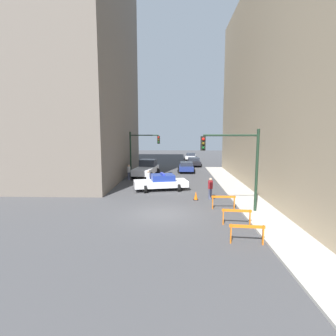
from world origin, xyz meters
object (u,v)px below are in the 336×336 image
Objects in this scene: traffic_light_near at (238,158)px; white_truck at (146,168)px; parked_car_near at (186,167)px; pedestrian_crossing at (148,179)px; pedestrian_corner at (129,172)px; police_car at (161,182)px; pedestrian_sidewalk at (210,188)px; barrier_mid at (237,214)px; parked_car_far at (191,156)px; traffic_light_far at (140,148)px; parked_car_mid at (194,162)px; barrier_back at (223,200)px; traffic_cone at (196,196)px; barrier_front at (247,231)px.

white_truck is at bearing 118.14° from traffic_light_near.
pedestrian_crossing is at bearing -108.96° from parked_car_near.
traffic_light_near is 3.13× the size of pedestrian_corner.
pedestrian_sidewalk reaches higher than police_car.
barrier_mid is (6.88, -16.33, -0.29)m from white_truck.
pedestrian_crossing reaches higher than parked_car_far.
traffic_light_near reaches higher than pedestrian_sidewalk.
traffic_light_far reaches higher than parked_car_far.
pedestrian_corner is (-1.62, -2.54, -0.04)m from white_truck.
parked_car_mid is 20.33m from pedestrian_sidewalk.
parked_car_mid is at bearing 57.59° from traffic_light_far.
traffic_light_near reaches higher than pedestrian_crossing.
pedestrian_crossing is at bearing 132.26° from traffic_light_near.
pedestrian_crossing is (-1.23, 0.74, 0.14)m from police_car.
barrier_back is (0.55, -2.62, -0.24)m from pedestrian_sidewalk.
pedestrian_crossing is 1.00× the size of pedestrian_corner.
traffic_light_near is 5.02m from traffic_cone.
parked_car_near reaches higher than barrier_back.
parked_car_mid is (1.34, 6.21, 0.00)m from parked_car_near.
traffic_light_near is 32.74m from parked_car_far.
parked_car_near is at bearing 98.54° from traffic_light_near.
pedestrian_crossing and pedestrian_sidewalk have the same top height.
police_car reaches higher than parked_car_near.
parked_car_mid is 20.67m from traffic_cone.
barrier_back is at bearing 135.98° from traffic_light_near.
parked_car_near is at bearing -104.01° from parked_car_mid.
pedestrian_crossing is at bearing -75.25° from traffic_light_far.
parked_car_near is 2.62× the size of pedestrian_corner.
parked_car_mid is 8.93m from parked_car_far.
white_truck is 14.81m from barrier_back.
barrier_back is at bearing -81.99° from parked_car_near.
parked_car_near is (4.82, 3.54, -0.23)m from white_truck.
traffic_cone is (5.62, -10.00, -3.08)m from traffic_light_far.
traffic_cone is at bearing -152.65° from police_car.
parked_car_near is 8.86m from pedestrian_corner.
white_truck is 3.01m from pedestrian_corner.
traffic_light_far is 12.09m from pedestrian_sidewalk.
parked_car_far is 2.79× the size of barrier_front.
traffic_light_far reaches higher than barrier_back.
parked_car_mid and parked_car_far have the same top height.
barrier_front is at bearing -170.54° from police_car.
barrier_front and barrier_back have the same top height.
traffic_light_far is at bearing -144.84° from pedestrian_crossing.
barrier_mid is at bearing -82.52° from parked_car_near.
parked_car_far is 2.79× the size of barrier_mid.
barrier_mid is (0.72, -26.08, -0.06)m from parked_car_mid.
parked_car_mid is at bearing -84.52° from parked_car_far.
barrier_mid is (0.72, -5.75, -0.24)m from pedestrian_sidewalk.
parked_car_far reaches higher than traffic_cone.
traffic_light_far is 3.13× the size of pedestrian_crossing.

